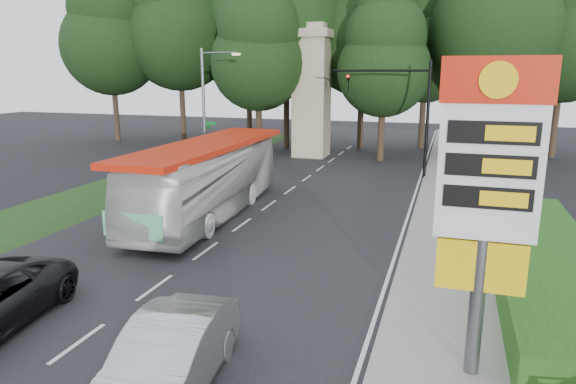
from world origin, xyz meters
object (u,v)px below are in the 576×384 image
(transit_bus, at_px, (208,179))
(sedan_silver, at_px, (168,359))
(streetlight_signs, at_px, (207,104))
(monument, at_px, (312,91))
(traffic_signal_mast, at_px, (406,102))
(gas_station_pylon, at_px, (488,179))

(transit_bus, relative_size, sedan_silver, 2.52)
(streetlight_signs, height_order, monument, monument)
(traffic_signal_mast, relative_size, monument, 0.72)
(traffic_signal_mast, xyz_separation_m, sedan_silver, (-2.49, -24.56, -3.87))
(gas_station_pylon, relative_size, monument, 0.68)
(monument, relative_size, transit_bus, 0.82)
(monument, bearing_deg, traffic_signal_mast, -38.00)
(gas_station_pylon, bearing_deg, sedan_silver, -156.91)
(gas_station_pylon, xyz_separation_m, traffic_signal_mast, (-3.52, 22.00, 0.22))
(gas_station_pylon, xyz_separation_m, monument, (-11.20, 28.01, 0.66))
(traffic_signal_mast, distance_m, streetlight_signs, 12.83)
(transit_bus, xyz_separation_m, sedan_silver, (5.29, -12.63, -0.90))
(traffic_signal_mast, bearing_deg, streetlight_signs, -171.08)
(traffic_signal_mast, height_order, transit_bus, traffic_signal_mast)
(gas_station_pylon, bearing_deg, streetlight_signs, 128.96)
(sedan_silver, bearing_deg, monument, 93.16)
(streetlight_signs, bearing_deg, monument, 58.03)
(traffic_signal_mast, bearing_deg, gas_station_pylon, -80.91)
(monument, xyz_separation_m, transit_bus, (-0.10, -17.94, -3.40))
(monument, bearing_deg, streetlight_signs, -121.97)
(traffic_signal_mast, xyz_separation_m, monument, (-7.68, 6.00, 0.43))
(gas_station_pylon, height_order, traffic_signal_mast, traffic_signal_mast)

